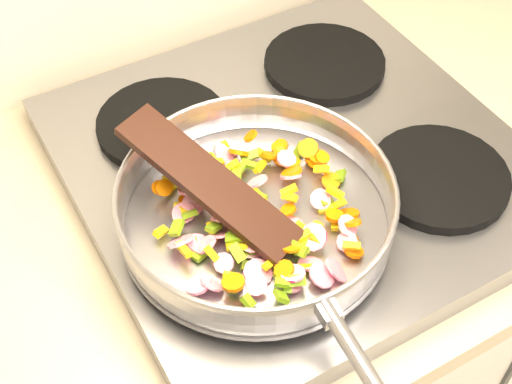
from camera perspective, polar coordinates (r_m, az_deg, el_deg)
cooktop at (r=1.02m, az=3.14°, el=2.30°), size 0.60×0.60×0.04m
grate_fl at (r=0.87m, az=0.22°, el=-5.54°), size 0.19×0.19×0.02m
grate_fr at (r=0.99m, az=14.42°, el=1.16°), size 0.19×0.19×0.02m
grate_bl at (r=1.04m, az=-7.50°, el=5.43°), size 0.19×0.19×0.02m
grate_br at (r=1.14m, az=5.50°, el=10.23°), size 0.19×0.19×0.02m
saute_pan at (r=0.87m, az=0.05°, el=-1.05°), size 0.39×0.55×0.06m
vegetable_heap at (r=0.88m, az=0.09°, el=-1.52°), size 0.27×0.29×0.05m
wooden_spatula at (r=0.86m, az=-3.80°, el=0.77°), size 0.15×0.25×0.08m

